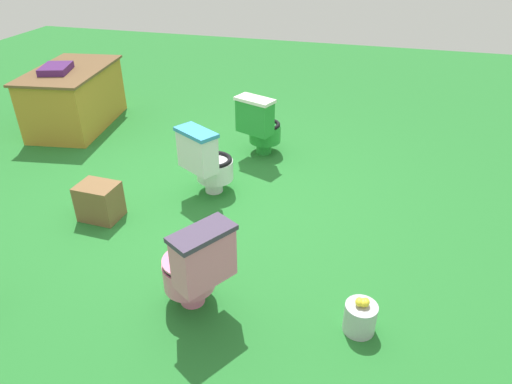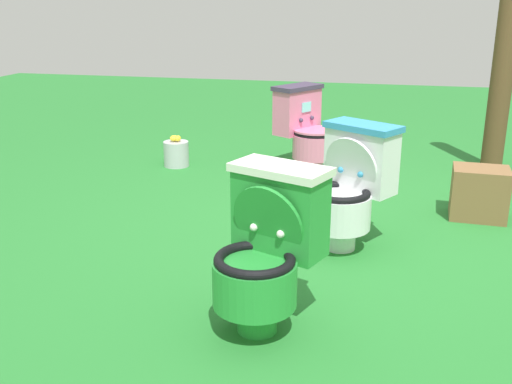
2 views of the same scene
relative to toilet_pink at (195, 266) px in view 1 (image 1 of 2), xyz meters
name	(u,v)px [view 1 (image 1 of 2)]	position (x,y,z in m)	size (l,w,h in m)	color
ground	(206,203)	(1.33, 0.44, -0.37)	(14.00, 14.00, 0.00)	#26752D
toilet_pink	(195,266)	(0.00, 0.00, 0.00)	(0.60, 0.63, 0.73)	pink
toilet_white	(207,161)	(1.52, 0.48, 0.00)	(0.63, 0.60, 0.73)	white
toilet_green	(260,125)	(2.53, 0.20, 0.00)	(0.60, 0.55, 0.73)	green
vendor_table	(74,97)	(2.75, 2.79, 0.02)	(1.57, 1.06, 0.85)	#B7842D
small_crate	(99,201)	(0.85, 1.30, -0.20)	(0.36, 0.28, 0.35)	brown
lemon_bucket	(360,317)	(0.08, -1.14, -0.25)	(0.22, 0.22, 0.28)	#B7B7BF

